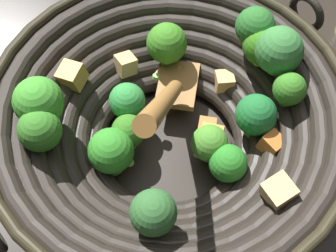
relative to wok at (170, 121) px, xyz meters
name	(u,v)px	position (x,y,z in m)	size (l,w,h in m)	color
ground_plane	(169,150)	(0.00, 0.00, -0.07)	(4.00, 4.00, 0.00)	#28231E
wok	(170,121)	(0.00, 0.00, 0.00)	(0.43, 0.45, 0.27)	black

